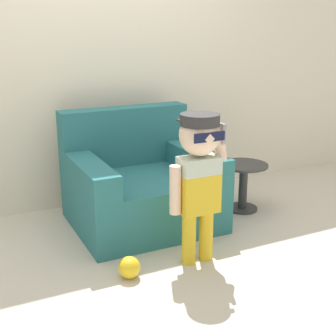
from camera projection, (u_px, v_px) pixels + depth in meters
ground_plane at (124, 224)px, 3.78m from camera, size 10.00×10.00×0.00m
wall_back at (93, 55)px, 3.94m from camera, size 10.00×0.05×2.60m
armchair at (140, 185)px, 3.75m from camera, size 1.08×0.95×0.89m
person_child at (199, 166)px, 3.00m from camera, size 0.42×0.31×1.01m
side_table at (243, 182)px, 4.01m from camera, size 0.41×0.41×0.41m
toy_ball at (129, 267)px, 2.97m from camera, size 0.14×0.14×0.14m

